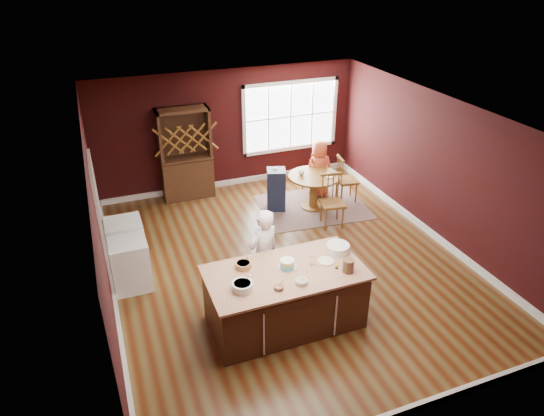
% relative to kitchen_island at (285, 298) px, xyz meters
% --- Properties ---
extents(room_shell, '(7.00, 7.00, 7.00)m').
position_rel_kitchen_island_xyz_m(room_shell, '(0.64, 1.43, 0.91)').
color(room_shell, brown).
rests_on(room_shell, ground).
extents(window, '(2.36, 0.10, 1.66)m').
position_rel_kitchen_island_xyz_m(window, '(2.14, 4.90, 1.06)').
color(window, white).
rests_on(window, room_shell).
extents(doorway, '(0.08, 1.26, 2.13)m').
position_rel_kitchen_island_xyz_m(doorway, '(-2.33, 2.03, 0.59)').
color(doorway, white).
rests_on(doorway, room_shell).
extents(kitchen_island, '(2.26, 1.18, 0.92)m').
position_rel_kitchen_island_xyz_m(kitchen_island, '(0.00, 0.00, 0.00)').
color(kitchen_island, '#35210E').
rests_on(kitchen_island, ground).
extents(dining_table, '(1.09, 1.09, 0.75)m').
position_rel_kitchen_island_xyz_m(dining_table, '(1.96, 3.17, 0.10)').
color(dining_table, brown).
rests_on(dining_table, ground).
extents(baker, '(0.66, 0.53, 1.55)m').
position_rel_kitchen_island_xyz_m(baker, '(-0.07, 0.72, 0.33)').
color(baker, silver).
rests_on(baker, ground).
extents(layer_cake, '(0.29, 0.29, 0.12)m').
position_rel_kitchen_island_xyz_m(layer_cake, '(0.07, 0.09, 0.54)').
color(layer_cake, white).
rests_on(layer_cake, kitchen_island).
extents(bowl_blue, '(0.28, 0.28, 0.11)m').
position_rel_kitchen_island_xyz_m(bowl_blue, '(-0.69, -0.18, 0.54)').
color(bowl_blue, silver).
rests_on(bowl_blue, kitchen_island).
extents(bowl_yellow, '(0.23, 0.23, 0.09)m').
position_rel_kitchen_island_xyz_m(bowl_yellow, '(-0.52, 0.30, 0.52)').
color(bowl_yellow, olive).
rests_on(bowl_yellow, kitchen_island).
extents(bowl_pink, '(0.14, 0.14, 0.05)m').
position_rel_kitchen_island_xyz_m(bowl_pink, '(-0.24, -0.34, 0.51)').
color(bowl_pink, silver).
rests_on(bowl_pink, kitchen_island).
extents(bowl_olive, '(0.17, 0.17, 0.06)m').
position_rel_kitchen_island_xyz_m(bowl_olive, '(0.10, -0.34, 0.51)').
color(bowl_olive, beige).
rests_on(bowl_olive, kitchen_island).
extents(drinking_glass, '(0.07, 0.07, 0.14)m').
position_rel_kitchen_island_xyz_m(drinking_glass, '(0.43, 0.01, 0.55)').
color(drinking_glass, white).
rests_on(drinking_glass, kitchen_island).
extents(dinner_plate, '(0.24, 0.24, 0.02)m').
position_rel_kitchen_island_xyz_m(dinner_plate, '(0.64, 0.02, 0.49)').
color(dinner_plate, beige).
rests_on(dinner_plate, kitchen_island).
extents(white_tub, '(0.35, 0.35, 0.12)m').
position_rel_kitchen_island_xyz_m(white_tub, '(0.93, 0.19, 0.54)').
color(white_tub, white).
rests_on(white_tub, kitchen_island).
extents(stoneware_crock, '(0.16, 0.16, 0.20)m').
position_rel_kitchen_island_xyz_m(stoneware_crock, '(0.83, -0.32, 0.58)').
color(stoneware_crock, '#4C3826').
rests_on(stoneware_crock, kitchen_island).
extents(toy_figurine, '(0.04, 0.04, 0.07)m').
position_rel_kitchen_island_xyz_m(toy_figurine, '(0.71, -0.19, 0.52)').
color(toy_figurine, yellow).
rests_on(toy_figurine, kitchen_island).
extents(rug, '(2.40, 1.94, 0.01)m').
position_rel_kitchen_island_xyz_m(rug, '(1.96, 3.17, -0.43)').
color(rug, brown).
rests_on(rug, ground).
extents(chair_east, '(0.48, 0.49, 1.04)m').
position_rel_kitchen_island_xyz_m(chair_east, '(2.80, 3.22, 0.08)').
color(chair_east, '#9B6236').
rests_on(chair_east, ground).
extents(chair_south, '(0.52, 0.51, 1.08)m').
position_rel_kitchen_island_xyz_m(chair_south, '(1.98, 2.33, 0.10)').
color(chair_south, '#995826').
rests_on(chair_south, ground).
extents(chair_north, '(0.51, 0.49, 1.02)m').
position_rel_kitchen_island_xyz_m(chair_north, '(2.31, 3.93, 0.07)').
color(chair_north, '#976423').
rests_on(chair_north, ground).
extents(seated_woman, '(0.64, 0.41, 1.30)m').
position_rel_kitchen_island_xyz_m(seated_woman, '(2.31, 3.65, 0.21)').
color(seated_woman, '#D65430').
rests_on(seated_woman, ground).
extents(high_chair, '(0.48, 0.48, 0.94)m').
position_rel_kitchen_island_xyz_m(high_chair, '(1.20, 3.40, 0.03)').
color(high_chair, black).
rests_on(high_chair, ground).
extents(toddler, '(0.18, 0.14, 0.26)m').
position_rel_kitchen_island_xyz_m(toddler, '(1.21, 3.52, 0.37)').
color(toddler, '#8CA5BF').
rests_on(toddler, high_chair).
extents(table_plate, '(0.22, 0.22, 0.02)m').
position_rel_kitchen_island_xyz_m(table_plate, '(2.24, 3.02, 0.32)').
color(table_plate, beige).
rests_on(table_plate, dining_table).
extents(table_cup, '(0.15, 0.15, 0.10)m').
position_rel_kitchen_island_xyz_m(table_cup, '(1.72, 3.28, 0.36)').
color(table_cup, white).
rests_on(table_cup, dining_table).
extents(hutch, '(1.11, 0.46, 2.03)m').
position_rel_kitchen_island_xyz_m(hutch, '(-0.43, 4.65, 0.58)').
color(hutch, '#3C230E').
rests_on(hutch, ground).
extents(washer, '(0.59, 0.57, 0.86)m').
position_rel_kitchen_island_xyz_m(washer, '(-2.00, 1.71, -0.01)').
color(washer, white).
rests_on(washer, ground).
extents(dryer, '(0.61, 0.59, 0.88)m').
position_rel_kitchen_island_xyz_m(dryer, '(-2.00, 2.35, 0.00)').
color(dryer, white).
rests_on(dryer, ground).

